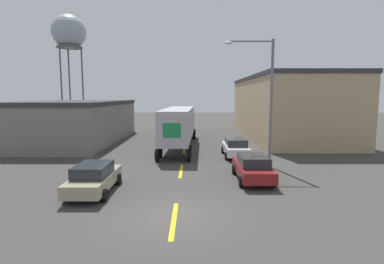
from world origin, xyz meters
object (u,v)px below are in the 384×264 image
parked_car_left_near (92,178)px  water_tower (67,33)px  parked_car_right_near (251,167)px  semi_truck (179,123)px  street_lamp (264,94)px  parked_car_right_mid (234,147)px

parked_car_left_near → water_tower: (-18.14, 43.06, 16.08)m
water_tower → parked_car_right_near: bearing=-56.6°
water_tower → semi_truck: bearing=-52.7°
street_lamp → parked_car_right_near: bearing=-113.5°
semi_truck → parked_car_right_mid: 6.98m
semi_truck → parked_car_right_near: (4.80, -11.89, -1.55)m
water_tower → parked_car_left_near: bearing=-67.2°
parked_car_right_mid → water_tower: size_ratio=0.22×
parked_car_right_mid → street_lamp: street_lamp is taller
street_lamp → semi_truck: bearing=126.6°
parked_car_left_near → water_tower: bearing=112.8°
water_tower → street_lamp: 48.33m
semi_truck → parked_car_right_mid: size_ratio=3.44×
parked_car_left_near → water_tower: size_ratio=0.22×
semi_truck → street_lamp: size_ratio=1.75×
parked_car_right_mid → street_lamp: 5.89m
parked_car_right_near → water_tower: bearing=123.4°
parked_car_right_near → water_tower: 51.40m
parked_car_right_mid → parked_car_right_near: (0.00, -7.06, 0.00)m
parked_car_right_mid → water_tower: bearing=128.5°
parked_car_right_near → water_tower: size_ratio=0.22×
parked_car_right_near → street_lamp: (1.48, 3.42, 4.38)m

